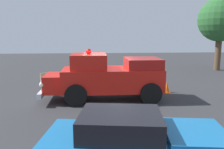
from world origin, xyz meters
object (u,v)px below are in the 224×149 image
object	(u,v)px
lawn_chair_by_car	(45,80)
traffic_cone	(167,87)
vintage_fire_truck	(107,76)
spectator_seated	(92,74)
oak_tree_left	(220,20)
lawn_chair_near_truck	(92,75)
classic_hot_rod	(135,142)

from	to	relation	value
lawn_chair_by_car	traffic_cone	bearing A→B (deg)	-99.69
vintage_fire_truck	lawn_chair_by_car	bearing A→B (deg)	55.90
lawn_chair_by_car	spectator_seated	xyz separation A→B (m)	(1.46, -2.78, 0.11)
spectator_seated	oak_tree_left	size ratio (longest dim) A/B	0.20
lawn_chair_near_truck	oak_tree_left	distance (m)	13.24
vintage_fire_truck	spectator_seated	bearing A→B (deg)	11.55
vintage_fire_truck	oak_tree_left	size ratio (longest dim) A/B	0.90
traffic_cone	oak_tree_left	bearing A→B (deg)	-42.55
classic_hot_rod	lawn_chair_near_truck	bearing A→B (deg)	5.60
traffic_cone	spectator_seated	bearing A→B (deg)	58.02
vintage_fire_truck	spectator_seated	size ratio (longest dim) A/B	4.62
vintage_fire_truck	lawn_chair_by_car	size ratio (longest dim) A/B	5.84
lawn_chair_near_truck	spectator_seated	size ratio (longest dim) A/B	0.79
classic_hot_rod	lawn_chair_near_truck	world-z (taller)	classic_hot_rod
vintage_fire_truck	traffic_cone	distance (m)	3.79
spectator_seated	traffic_cone	distance (m)	5.05
lawn_chair_near_truck	traffic_cone	world-z (taller)	lawn_chair_near_truck
lawn_chair_near_truck	spectator_seated	xyz separation A→B (m)	(-0.13, 0.03, 0.11)
oak_tree_left	traffic_cone	world-z (taller)	oak_tree_left
classic_hot_rod	traffic_cone	xyz separation A→B (m)	(7.59, -3.22, -0.44)
classic_hot_rod	spectator_seated	bearing A→B (deg)	5.84
classic_hot_rod	oak_tree_left	world-z (taller)	oak_tree_left
oak_tree_left	classic_hot_rod	bearing A→B (deg)	145.91
vintage_fire_truck	lawn_chair_by_car	xyz separation A→B (m)	(2.42, 3.57, -0.61)
vintage_fire_truck	traffic_cone	world-z (taller)	vintage_fire_truck
oak_tree_left	traffic_cone	bearing A→B (deg)	137.45
vintage_fire_truck	classic_hot_rod	size ratio (longest dim) A/B	1.30
oak_tree_left	traffic_cone	distance (m)	11.59
lawn_chair_near_truck	oak_tree_left	size ratio (longest dim) A/B	0.15
classic_hot_rod	oak_tree_left	bearing A→B (deg)	-34.09
classic_hot_rod	traffic_cone	world-z (taller)	classic_hot_rod
vintage_fire_truck	lawn_chair_near_truck	size ratio (longest dim) A/B	5.84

